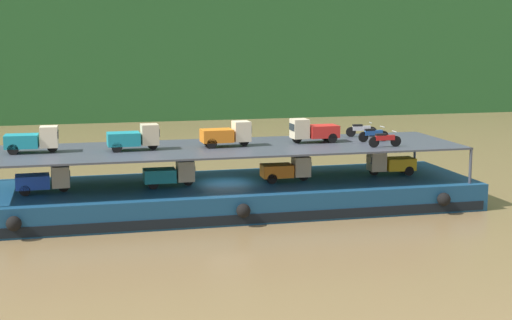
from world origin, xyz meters
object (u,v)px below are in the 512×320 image
object	(u,v)px
mini_truck_lower_fore	(390,163)
mini_truck_upper_stern	(33,140)
motorcycle_upper_stbd	(361,130)
mini_truck_upper_mid	(134,138)
mini_truck_upper_bow	(313,131)
cargo_barge	(227,196)
mini_truck_lower_stern	(44,180)
mini_truck_lower_aft	(170,174)
mini_truck_lower_mid	(287,169)
mini_truck_upper_fore	(227,134)
motorcycle_upper_centre	(373,134)
motorcycle_upper_port	(385,139)

from	to	relation	value
mini_truck_lower_fore	mini_truck_upper_stern	bearing A→B (deg)	178.94
motorcycle_upper_stbd	mini_truck_lower_fore	bearing A→B (deg)	-64.41
mini_truck_upper_mid	mini_truck_upper_bow	world-z (taller)	same
cargo_barge	mini_truck_lower_stern	size ratio (longest dim) A/B	9.96
mini_truck_lower_aft	motorcycle_upper_stbd	distance (m)	12.35
mini_truck_lower_stern	mini_truck_upper_stern	bearing A→B (deg)	119.96
mini_truck_lower_aft	mini_truck_lower_mid	bearing A→B (deg)	-1.04
motorcycle_upper_stbd	mini_truck_upper_stern	bearing A→B (deg)	-174.74
mini_truck_upper_stern	mini_truck_upper_fore	size ratio (longest dim) A/B	1.00
mini_truck_upper_stern	motorcycle_upper_stbd	bearing A→B (deg)	5.26
mini_truck_upper_bow	mini_truck_upper_fore	bearing A→B (deg)	-175.96
mini_truck_upper_mid	cargo_barge	bearing A→B (deg)	-0.16
motorcycle_upper_centre	cargo_barge	bearing A→B (deg)	-179.85
mini_truck_upper_stern	motorcycle_upper_stbd	distance (m)	19.12
mini_truck_upper_fore	mini_truck_lower_fore	bearing A→B (deg)	-0.73
mini_truck_lower_mid	mini_truck_upper_bow	distance (m)	2.91
mini_truck_lower_fore	mini_truck_lower_mid	bearing A→B (deg)	-175.57
mini_truck_upper_bow	motorcycle_upper_stbd	distance (m)	3.94
mini_truck_upper_stern	mini_truck_upper_fore	bearing A→B (deg)	-1.37
motorcycle_upper_port	motorcycle_upper_stbd	xyz separation A→B (m)	(0.31, 4.29, 0.00)
mini_truck_lower_stern	mini_truck_upper_fore	size ratio (longest dim) A/B	1.00
mini_truck_upper_fore	motorcycle_upper_stbd	bearing A→B (deg)	12.93
mini_truck_upper_fore	motorcycle_upper_port	bearing A→B (deg)	-15.22
mini_truck_lower_mid	mini_truck_upper_mid	size ratio (longest dim) A/B	1.00
mini_truck_lower_mid	mini_truck_upper_stern	xyz separation A→B (m)	(-13.60, 0.87, 2.00)
mini_truck_upper_fore	motorcycle_upper_stbd	world-z (taller)	mini_truck_upper_fore
cargo_barge	mini_truck_lower_mid	bearing A→B (deg)	-7.80
mini_truck_lower_mid	mini_truck_upper_mid	bearing A→B (deg)	176.78
mini_truck_lower_stern	motorcycle_upper_centre	distance (m)	18.53
mini_truck_lower_fore	mini_truck_upper_fore	xyz separation A→B (m)	(-9.73, 0.12, 2.00)
cargo_barge	mini_truck_upper_fore	xyz separation A→B (m)	(0.05, 0.17, 3.44)
mini_truck_upper_fore	mini_truck_upper_stern	bearing A→B (deg)	178.63
mini_truck_lower_mid	motorcycle_upper_stbd	bearing A→B (deg)	25.77
motorcycle_upper_port	mini_truck_lower_stern	bearing A→B (deg)	174.76
mini_truck_lower_mid	motorcycle_upper_centre	xyz separation A→B (m)	(5.34, 0.48, 1.74)
mini_truck_lower_aft	mini_truck_upper_mid	xyz separation A→B (m)	(-1.84, 0.35, 2.00)
mini_truck_lower_mid	motorcycle_upper_centre	distance (m)	5.63
cargo_barge	mini_truck_upper_stern	size ratio (longest dim) A/B	10.00
mini_truck_lower_fore	mini_truck_upper_bow	distance (m)	5.03
mini_truck_lower_stern	mini_truck_upper_mid	size ratio (longest dim) A/B	1.01
mini_truck_upper_fore	motorcycle_upper_stbd	distance (m)	8.94
mini_truck_upper_fore	mini_truck_upper_mid	bearing A→B (deg)	-178.28
mini_truck_upper_bow	mini_truck_lower_stern	bearing A→B (deg)	-176.26
cargo_barge	mini_truck_upper_mid	xyz separation A→B (m)	(-5.04, 0.01, 3.44)
mini_truck_lower_stern	cargo_barge	bearing A→B (deg)	2.62
mini_truck_upper_stern	mini_truck_upper_fore	distance (m)	10.33
mini_truck_lower_fore	mini_truck_upper_mid	size ratio (longest dim) A/B	1.01
motorcycle_upper_port	mini_truck_lower_mid	bearing A→B (deg)	162.03
mini_truck_upper_mid	mini_truck_upper_bow	xyz separation A→B (m)	(10.24, 0.52, 0.00)
mini_truck_upper_stern	mini_truck_upper_bow	distance (m)	15.47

